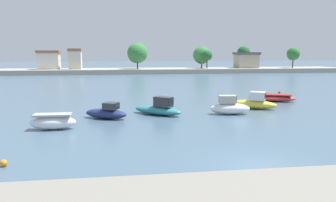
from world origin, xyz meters
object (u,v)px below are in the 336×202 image
object	(u,v)px
moored_boat_1	(107,113)
mooring_buoy_0	(4,163)
moored_boat_3	(230,107)
moored_boat_2	(159,109)
moored_boat_5	(272,98)
moored_boat_4	(253,103)
mooring_buoy_2	(279,92)
moored_boat_0	(53,122)

from	to	relation	value
moored_boat_1	mooring_buoy_0	distance (m)	12.93
moored_boat_3	moored_boat_2	bearing A→B (deg)	-177.35
moored_boat_2	mooring_buoy_0	world-z (taller)	moored_boat_2
moored_boat_1	moored_boat_5	distance (m)	20.80
moored_boat_3	moored_boat_4	bearing A→B (deg)	45.86
moored_boat_1	mooring_buoy_2	world-z (taller)	moored_boat_1
moored_boat_0	moored_boat_3	bearing A→B (deg)	16.54
moored_boat_3	mooring_buoy_2	xyz separation A→B (m)	(12.36, 14.65, -0.51)
moored_boat_0	moored_boat_1	bearing A→B (deg)	44.55
mooring_buoy_0	moored_boat_0	bearing A→B (deg)	83.84
moored_boat_4	mooring_buoy_0	xyz separation A→B (m)	(-19.77, -15.11, -0.44)
moored_boat_1	moored_boat_5	bearing A→B (deg)	50.65
mooring_buoy_0	mooring_buoy_2	xyz separation A→B (m)	(28.65, 27.11, -0.02)
moored_boat_0	mooring_buoy_2	size ratio (longest dim) A/B	10.50
moored_boat_0	mooring_buoy_0	xyz separation A→B (m)	(-0.90, -8.35, -0.40)
moored_boat_3	moored_boat_4	distance (m)	4.37
moored_boat_2	moored_boat_3	xyz separation A→B (m)	(6.68, -0.69, 0.11)
moored_boat_4	moored_boat_2	bearing A→B (deg)	-138.49
moored_boat_3	moored_boat_5	distance (m)	10.73
moored_boat_0	moored_boat_3	xyz separation A→B (m)	(15.39, 4.12, 0.10)
moored_boat_0	mooring_buoy_2	xyz separation A→B (m)	(27.74, 18.76, -0.41)
moored_boat_1	moored_boat_4	xyz separation A→B (m)	(14.96, 3.12, 0.09)
moored_boat_0	moored_boat_5	size ratio (longest dim) A/B	0.61
moored_boat_0	mooring_buoy_0	size ratio (longest dim) A/B	9.55
moored_boat_4	mooring_buoy_0	bearing A→B (deg)	-111.99
moored_boat_5	mooring_buoy_0	size ratio (longest dim) A/B	15.69
moored_boat_1	moored_boat_4	bearing A→B (deg)	40.28
moored_boat_1	mooring_buoy_0	xyz separation A→B (m)	(-4.81, -11.99, -0.35)
moored_boat_1	moored_boat_4	distance (m)	15.28
mooring_buoy_2	moored_boat_1	bearing A→B (deg)	-147.62
moored_boat_2	moored_boat_5	bearing A→B (deg)	64.41
moored_boat_4	mooring_buoy_0	world-z (taller)	moored_boat_4
moored_boat_4	moored_boat_5	bearing A→B (deg)	78.24
mooring_buoy_2	moored_boat_5	bearing A→B (deg)	-122.14
moored_boat_5	mooring_buoy_2	bearing A→B (deg)	80.66
moored_boat_4	moored_boat_5	distance (m)	6.40
moored_boat_3	moored_boat_5	size ratio (longest dim) A/B	0.69
moored_boat_1	mooring_buoy_0	bearing A→B (deg)	-83.36
moored_boat_3	moored_boat_1	bearing A→B (deg)	-169.09
mooring_buoy_0	moored_boat_2	bearing A→B (deg)	53.87
moored_boat_1	moored_boat_4	size ratio (longest dim) A/B	0.84
moored_boat_5	mooring_buoy_2	xyz separation A→B (m)	(4.57, 7.27, -0.25)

